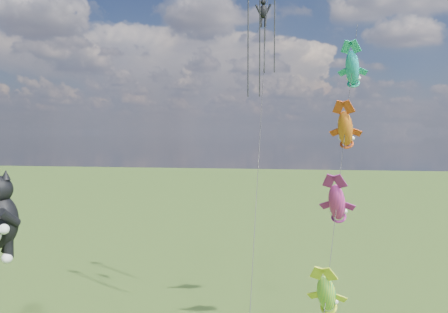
# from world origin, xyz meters

# --- Properties ---
(fish_windsock_rig) EXTENTS (3.22, 15.71, 19.30)m
(fish_windsock_rig) POSITION_xyz_m (17.06, 5.84, 10.81)
(fish_windsock_rig) COLOR brown
(fish_windsock_rig) RESTS_ON ground
(parafoil_rig) EXTENTS (1.86, 17.53, 24.67)m
(parafoil_rig) POSITION_xyz_m (12.63, 9.78, 19.74)
(parafoil_rig) COLOR brown
(parafoil_rig) RESTS_ON ground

